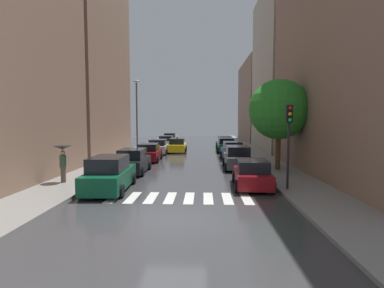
{
  "coord_description": "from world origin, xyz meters",
  "views": [
    {
      "loc": [
        1.13,
        -11.17,
        3.68
      ],
      "look_at": [
        -0.21,
        23.97,
        0.96
      ],
      "focal_mm": 28.67,
      "sensor_mm": 36.0,
      "label": 1
    }
  ],
  "objects": [
    {
      "name": "parked_car_right_third",
      "position": [
        3.81,
        17.5,
        0.79
      ],
      "size": [
        2.12,
        4.19,
        1.69
      ],
      "rotation": [
        0.0,
        0.0,
        1.61
      ],
      "color": "navy",
      "rests_on": "ground"
    },
    {
      "name": "ground_plane",
      "position": [
        0.0,
        24.0,
        -0.02
      ],
      "size": [
        28.0,
        72.0,
        0.04
      ],
      "primitive_type": "cube",
      "color": "#38383A"
    },
    {
      "name": "parked_car_left_sixth",
      "position": [
        -3.89,
        34.24,
        0.83
      ],
      "size": [
        2.14,
        4.57,
        1.79
      ],
      "rotation": [
        0.0,
        0.0,
        1.61
      ],
      "color": "#474C51",
      "rests_on": "ground"
    },
    {
      "name": "crosswalk_stripes",
      "position": [
        0.0,
        3.06,
        0.01
      ],
      "size": [
        6.75,
        2.2,
        0.01
      ],
      "color": "silver",
      "rests_on": "ground"
    },
    {
      "name": "street_tree_right",
      "position": [
        6.48,
        10.97,
        4.44
      ],
      "size": [
        4.27,
        4.27,
        6.44
      ],
      "color": "#513823",
      "rests_on": "sidewalk_right"
    },
    {
      "name": "parked_car_right_fourth",
      "position": [
        3.72,
        24.22,
        0.78
      ],
      "size": [
        2.11,
        4.33,
        1.66
      ],
      "rotation": [
        0.0,
        0.0,
        1.56
      ],
      "color": "#0C4C2D",
      "rests_on": "ground"
    },
    {
      "name": "pedestrian_foreground",
      "position": [
        -6.87,
        5.8,
        1.67
      ],
      "size": [
        1.02,
        1.02,
        2.09
      ],
      "rotation": [
        0.0,
        0.0,
        1.44
      ],
      "color": "brown",
      "rests_on": "sidewalk_left"
    },
    {
      "name": "parked_car_right_nearest",
      "position": [
        3.8,
        5.55,
        0.72
      ],
      "size": [
        2.18,
        4.08,
        1.53
      ],
      "rotation": [
        0.0,
        0.0,
        1.53
      ],
      "color": "maroon",
      "rests_on": "ground"
    },
    {
      "name": "sidewalk_right",
      "position": [
        6.5,
        24.0,
        0.07
      ],
      "size": [
        3.0,
        72.0,
        0.15
      ],
      "primitive_type": "cube",
      "color": "gray",
      "rests_on": "ground"
    },
    {
      "name": "building_left_mid",
      "position": [
        -11.0,
        19.98,
        9.01
      ],
      "size": [
        6.0,
        13.71,
        18.03
      ],
      "primitive_type": "cube",
      "color": "#8C6B56",
      "rests_on": "ground"
    },
    {
      "name": "lamp_post_left",
      "position": [
        -5.55,
        19.27,
        4.45
      ],
      "size": [
        0.6,
        0.28,
        7.52
      ],
      "color": "#595B60",
      "rests_on": "sidewalk_left"
    },
    {
      "name": "traffic_light_right_corner",
      "position": [
        5.45,
        4.54,
        3.29
      ],
      "size": [
        0.3,
        0.42,
        4.3
      ],
      "color": "black",
      "rests_on": "sidewalk_right"
    },
    {
      "name": "sidewalk_left",
      "position": [
        -6.5,
        24.0,
        0.07
      ],
      "size": [
        3.0,
        72.0,
        0.15
      ],
      "primitive_type": "cube",
      "color": "gray",
      "rests_on": "ground"
    },
    {
      "name": "parked_car_left_third",
      "position": [
        -3.81,
        16.22,
        0.75
      ],
      "size": [
        2.13,
        4.31,
        1.59
      ],
      "rotation": [
        0.0,
        0.0,
        1.59
      ],
      "color": "maroon",
      "rests_on": "ground"
    },
    {
      "name": "building_right_mid",
      "position": [
        11.0,
        26.65,
        9.51
      ],
      "size": [
        6.0,
        13.15,
        19.02
      ],
      "primitive_type": "cube",
      "color": "#B2A38C",
      "rests_on": "ground"
    },
    {
      "name": "parked_car_left_second",
      "position": [
        -3.82,
        9.91,
        0.79
      ],
      "size": [
        2.07,
        4.33,
        1.7
      ],
      "rotation": [
        0.0,
        0.0,
        1.58
      ],
      "color": "black",
      "rests_on": "ground"
    },
    {
      "name": "parked_car_right_second",
      "position": [
        3.71,
        12.14,
        0.81
      ],
      "size": [
        2.11,
        4.5,
        1.74
      ],
      "rotation": [
        0.0,
        0.0,
        1.56
      ],
      "color": "#474C51",
      "rests_on": "ground"
    },
    {
      "name": "building_right_far",
      "position": [
        11.0,
        42.62,
        6.8
      ],
      "size": [
        6.0,
        16.7,
        13.59
      ],
      "primitive_type": "cube",
      "color": "#8C6B56",
      "rests_on": "ground"
    },
    {
      "name": "parked_car_right_fifth",
      "position": [
        3.91,
        29.51,
        0.75
      ],
      "size": [
        2.21,
        4.73,
        1.6
      ],
      "rotation": [
        0.0,
        0.0,
        1.61
      ],
      "color": "#B2B7BF",
      "rests_on": "ground"
    },
    {
      "name": "parked_car_left_fifth",
      "position": [
        -3.76,
        28.75,
        0.78
      ],
      "size": [
        2.12,
        4.38,
        1.67
      ],
      "rotation": [
        0.0,
        0.0,
        1.58
      ],
      "color": "#B2B7BF",
      "rests_on": "ground"
    },
    {
      "name": "parked_car_left_nearest",
      "position": [
        -3.79,
        4.5,
        0.85
      ],
      "size": [
        2.27,
        4.86,
        1.82
      ],
      "rotation": [
        0.0,
        0.0,
        1.61
      ],
      "color": "#0C4C2D",
      "rests_on": "ground"
    },
    {
      "name": "parked_car_left_fourth",
      "position": [
        -3.87,
        22.21,
        0.75
      ],
      "size": [
        2.21,
        4.46,
        1.6
      ],
      "rotation": [
        0.0,
        0.0,
        1.59
      ],
      "color": "#B2B7BF",
      "rests_on": "ground"
    },
    {
      "name": "building_right_near",
      "position": [
        11.0,
        8.9,
        8.43
      ],
      "size": [
        6.0,
        20.74,
        16.85
      ],
      "primitive_type": "cube",
      "color": "#8C6B56",
      "rests_on": "ground"
    },
    {
      "name": "taxi_midroad",
      "position": [
        -1.9,
        23.96,
        0.76
      ],
      "size": [
        2.13,
        4.58,
        1.81
      ],
      "rotation": [
        0.0,
        0.0,
        1.59
      ],
      "color": "yellow",
      "rests_on": "ground"
    }
  ]
}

